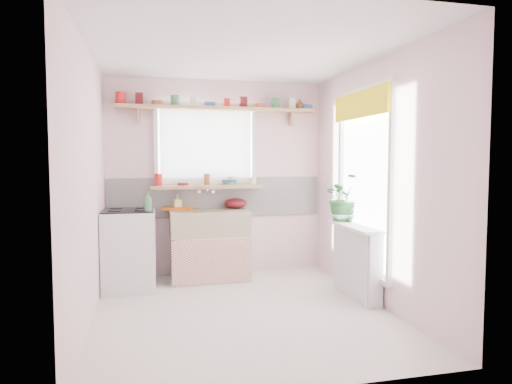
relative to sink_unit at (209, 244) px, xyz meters
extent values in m
plane|color=silver|center=(0.15, -1.29, -0.43)|extent=(3.20, 3.20, 0.00)
plane|color=white|center=(0.15, -1.29, 2.07)|extent=(3.20, 3.20, 0.00)
plane|color=silver|center=(0.15, 0.31, 0.82)|extent=(2.80, 0.00, 2.80)
plane|color=silver|center=(0.15, -2.89, 0.82)|extent=(2.80, 0.00, 2.80)
plane|color=silver|center=(-1.25, -1.29, 0.82)|extent=(0.00, 3.20, 3.20)
plane|color=silver|center=(1.55, -1.29, 0.82)|extent=(0.00, 3.20, 3.20)
cube|color=white|center=(0.15, 0.29, 0.57)|extent=(2.74, 0.03, 0.50)
cube|color=pink|center=(0.15, 0.29, 0.37)|extent=(2.74, 0.02, 0.12)
cube|color=white|center=(0.00, 0.30, 1.22)|extent=(1.20, 0.01, 1.00)
cube|color=white|center=(0.00, 0.24, 1.22)|extent=(1.15, 0.02, 0.95)
cube|color=white|center=(1.54, -1.09, 0.82)|extent=(0.01, 1.10, 1.90)
cube|color=yellow|center=(1.46, -1.09, 1.63)|extent=(0.03, 1.20, 0.28)
cube|color=white|center=(0.00, 0.01, -0.16)|extent=(0.85, 0.55, 0.55)
cube|color=#C7513A|center=(0.00, -0.27, -0.16)|extent=(0.95, 0.02, 0.53)
cube|color=#C2AD8E|center=(0.00, 0.01, 0.27)|extent=(0.95, 0.55, 0.30)
cylinder|color=silver|center=(0.00, 0.26, 0.67)|extent=(0.03, 0.22, 0.03)
cube|color=white|center=(-0.95, -0.24, 0.02)|extent=(0.58, 0.58, 0.90)
cube|color=black|center=(-0.95, -0.24, 0.47)|extent=(0.56, 0.56, 0.02)
cylinder|color=black|center=(-1.09, -0.38, 0.49)|extent=(0.14, 0.14, 0.01)
cylinder|color=black|center=(-0.81, -0.38, 0.49)|extent=(0.14, 0.14, 0.01)
cylinder|color=black|center=(-1.09, -0.10, 0.49)|extent=(0.14, 0.14, 0.01)
cylinder|color=black|center=(-0.81, -0.10, 0.49)|extent=(0.14, 0.14, 0.01)
cube|color=white|center=(1.45, -1.09, -0.06)|extent=(0.15, 0.90, 0.75)
cube|color=white|center=(1.42, -1.09, 0.33)|extent=(0.22, 0.95, 0.03)
cube|color=tan|center=(0.00, 0.19, 0.71)|extent=(1.40, 0.22, 0.04)
cube|color=tan|center=(0.15, 0.18, 1.69)|extent=(2.52, 0.24, 0.04)
cylinder|color=red|center=(-1.03, 0.18, 1.77)|extent=(0.11, 0.11, 0.12)
cylinder|color=#590F14|center=(-0.82, 0.18, 1.77)|extent=(0.11, 0.11, 0.12)
cylinder|color=#A55133|center=(-0.60, 0.18, 1.74)|extent=(0.11, 0.11, 0.06)
cylinder|color=#3F7F4C|center=(-0.39, 0.18, 1.77)|extent=(0.11, 0.11, 0.12)
cylinder|color=silver|center=(-0.17, 0.18, 1.77)|extent=(0.11, 0.11, 0.12)
cylinder|color=#3359A5|center=(0.04, 0.18, 1.74)|extent=(0.11, 0.11, 0.06)
cylinder|color=red|center=(0.26, 0.18, 1.77)|extent=(0.11, 0.11, 0.12)
cylinder|color=#590F14|center=(0.47, 0.18, 1.77)|extent=(0.11, 0.11, 0.12)
cylinder|color=#A55133|center=(0.69, 0.18, 1.74)|extent=(0.11, 0.11, 0.06)
cylinder|color=#3F7F4C|center=(0.90, 0.18, 1.77)|extent=(0.11, 0.11, 0.12)
cylinder|color=silver|center=(1.12, 0.18, 1.77)|extent=(0.11, 0.11, 0.12)
cylinder|color=#3359A5|center=(1.33, 0.18, 1.74)|extent=(0.11, 0.11, 0.06)
cylinder|color=red|center=(-0.62, 0.19, 0.79)|extent=(0.11, 0.11, 0.12)
cylinder|color=#590F14|center=(-0.31, 0.19, 0.79)|extent=(0.11, 0.11, 0.12)
cylinder|color=#A55133|center=(0.00, 0.19, 0.76)|extent=(0.11, 0.11, 0.06)
cylinder|color=#3F7F4C|center=(0.31, 0.19, 0.79)|extent=(0.11, 0.11, 0.12)
cylinder|color=silver|center=(0.62, 0.19, 0.79)|extent=(0.11, 0.11, 0.12)
cube|color=#CF5C12|center=(-0.36, 0.21, 0.44)|extent=(0.42, 0.37, 0.04)
ellipsoid|color=#550E14|center=(0.38, 0.21, 0.48)|extent=(0.38, 0.38, 0.13)
imported|color=#29662D|center=(1.48, -0.69, 0.62)|extent=(0.52, 0.46, 0.55)
imported|color=white|center=(1.48, -0.69, 0.38)|extent=(0.37, 0.37, 0.08)
imported|color=#30692A|center=(1.48, -0.85, 0.45)|extent=(0.13, 0.11, 0.22)
imported|color=#D0DA61|center=(-0.38, 0.21, 0.52)|extent=(0.11, 0.11, 0.20)
imported|color=beige|center=(0.33, 0.25, 0.78)|extent=(0.17, 0.17, 0.10)
imported|color=#2D5A93|center=(0.30, 0.25, 0.76)|extent=(0.25, 0.25, 0.06)
imported|color=#A45932|center=(1.25, 0.24, 1.78)|extent=(0.17, 0.17, 0.14)
imported|color=#428451|center=(-0.73, -0.46, 0.59)|extent=(0.09, 0.09, 0.22)
sphere|color=orange|center=(1.48, -0.69, 0.45)|extent=(0.08, 0.08, 0.08)
sphere|color=orange|center=(1.54, -0.66, 0.45)|extent=(0.08, 0.08, 0.08)
sphere|color=orange|center=(1.43, -0.67, 0.45)|extent=(0.08, 0.08, 0.08)
cylinder|color=yellow|center=(1.50, -0.74, 0.46)|extent=(0.18, 0.04, 0.10)
camera|label=1|loc=(-0.73, -5.57, 1.04)|focal=32.00mm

